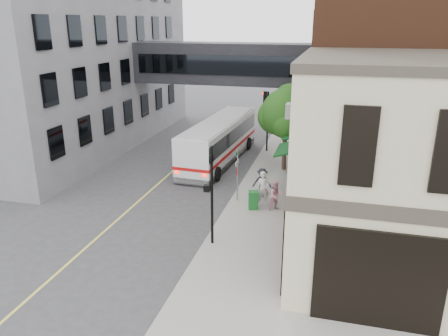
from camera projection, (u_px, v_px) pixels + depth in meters
The scene contains 17 objects.
ground at pixel (190, 268), 17.86m from camera, with size 120.00×120.00×0.00m, color #38383A.
sidewalk_main at pixel (282, 165), 30.18m from camera, with size 4.00×60.00×0.15m, color gray.
corner_building at pixel (433, 173), 16.19m from camera, with size 10.19×8.12×8.45m.
brick_building at pixel (418, 65), 26.97m from camera, with size 13.76×18.00×14.00m.
opposite_building at pixel (48, 55), 34.32m from camera, with size 14.00×24.00×14.00m, color slate.
skyway_bridge at pixel (227, 63), 32.97m from camera, with size 14.00×3.18×3.00m.
traffic_signal_near at pixel (211, 184), 18.64m from camera, with size 0.44×0.22×4.60m.
traffic_signal_far at pixel (266, 109), 32.30m from camera, with size 0.53×0.28×4.50m.
street_sign_pole at pixel (237, 170), 23.56m from camera, with size 0.08×0.75×3.00m.
street_tree at pixel (286, 113), 28.18m from camera, with size 3.80×3.20×5.60m.
lane_marking at pixel (166, 177), 28.21m from camera, with size 0.12×40.00×0.01m, color #D8CC4C.
bus at pixel (219, 139), 30.82m from camera, with size 3.15×10.92×2.90m.
pedestrian_a at pixel (263, 189), 23.19m from camera, with size 0.70×0.46×1.91m, color beige.
pedestrian_b at pixel (276, 195), 22.68m from camera, with size 0.79×0.62×1.62m, color #CF8698.
pedestrian_c at pixel (262, 183), 24.43m from camera, with size 1.07×0.62×1.66m, color black.
newspaper_box at pixel (253, 200), 22.91m from camera, with size 0.49×0.44×0.98m, color #155F21.
sandwich_board at pixel (290, 218), 20.77m from camera, with size 0.37×0.58×1.03m, color black.
Camera 1 is at (5.30, -14.73, 9.62)m, focal length 35.00 mm.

